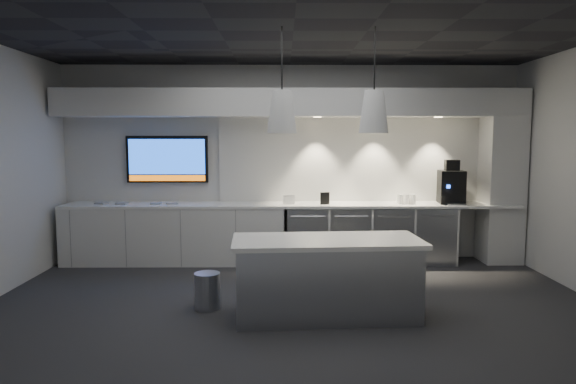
{
  "coord_description": "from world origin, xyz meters",
  "views": [
    {
      "loc": [
        -0.11,
        -5.5,
        1.88
      ],
      "look_at": [
        -0.05,
        1.1,
        1.19
      ],
      "focal_mm": 32.0,
      "sensor_mm": 36.0,
      "label": 1
    }
  ],
  "objects_px": {
    "island": "(327,277)",
    "coffee_machine": "(451,186)",
    "bin": "(207,291)",
    "wall_tv": "(167,159)"
  },
  "relations": [
    {
      "from": "island",
      "to": "coffee_machine",
      "type": "bearing_deg",
      "value": 45.92
    },
    {
      "from": "bin",
      "to": "wall_tv",
      "type": "bearing_deg",
      "value": 111.52
    },
    {
      "from": "bin",
      "to": "coffee_machine",
      "type": "height_order",
      "value": "coffee_machine"
    },
    {
      "from": "wall_tv",
      "to": "bin",
      "type": "bearing_deg",
      "value": -68.48
    },
    {
      "from": "bin",
      "to": "island",
      "type": "bearing_deg",
      "value": -11.45
    },
    {
      "from": "island",
      "to": "coffee_machine",
      "type": "height_order",
      "value": "coffee_machine"
    },
    {
      "from": "wall_tv",
      "to": "coffee_machine",
      "type": "height_order",
      "value": "wall_tv"
    },
    {
      "from": "wall_tv",
      "to": "bin",
      "type": "height_order",
      "value": "wall_tv"
    },
    {
      "from": "bin",
      "to": "coffee_machine",
      "type": "relative_size",
      "value": 0.61
    },
    {
      "from": "island",
      "to": "bin",
      "type": "height_order",
      "value": "island"
    }
  ]
}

